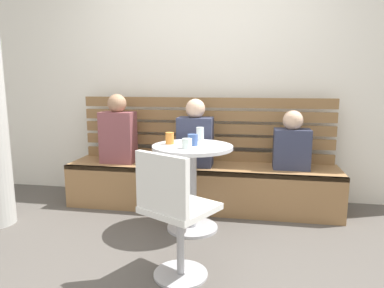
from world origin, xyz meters
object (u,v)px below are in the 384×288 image
(cafe_table, at_px, (192,171))
(cup_mug_blue, at_px, (193,140))
(cup_glass_tall, at_px, (200,134))
(cup_glass_short, at_px, (187,143))
(person_child_left, at_px, (195,137))
(white_chair, at_px, (174,211))
(cup_tumbler_orange, at_px, (170,138))
(cup_espresso_small, at_px, (191,139))
(person_child_middle, at_px, (292,143))
(booth_bench, at_px, (201,186))
(person_adult, at_px, (118,132))

(cafe_table, distance_m, cup_mug_blue, 0.27)
(cup_glass_tall, xyz_separation_m, cup_glass_short, (-0.04, -0.41, -0.02))
(person_child_left, bearing_deg, cafe_table, -82.98)
(white_chair, distance_m, cup_tumbler_orange, 0.93)
(cup_glass_short, height_order, cup_espresso_small, cup_glass_short)
(person_child_middle, bearing_deg, cup_tumbler_orange, -153.53)
(cafe_table, height_order, cup_glass_tall, cup_glass_tall)
(booth_bench, xyz_separation_m, cup_glass_short, (-0.01, -0.68, 0.56))
(booth_bench, relative_size, cup_espresso_small, 48.21)
(cup_espresso_small, bearing_deg, cup_glass_short, -86.36)
(cup_glass_tall, xyz_separation_m, cup_espresso_small, (-0.06, -0.12, -0.03))
(person_child_left, height_order, cup_mug_blue, person_child_left)
(booth_bench, relative_size, person_adult, 3.84)
(cup_espresso_small, bearing_deg, person_child_left, 93.81)
(cafe_table, relative_size, cup_tumbler_orange, 7.40)
(booth_bench, height_order, cup_espresso_small, cup_espresso_small)
(cafe_table, bearing_deg, cup_espresso_small, 104.26)
(person_child_left, distance_m, cup_glass_short, 0.65)
(cup_tumbler_orange, distance_m, cup_espresso_small, 0.21)
(white_chair, xyz_separation_m, cup_glass_short, (-0.05, 0.67, 0.32))
(booth_bench, height_order, cafe_table, cafe_table)
(cup_tumbler_orange, bearing_deg, cup_mug_blue, -9.84)
(cup_glass_tall, bearing_deg, cup_glass_short, -96.04)
(person_adult, distance_m, cup_espresso_small, 0.92)
(booth_bench, height_order, white_chair, white_chair)
(person_child_middle, relative_size, cup_glass_short, 7.04)
(person_child_middle, bearing_deg, cafe_table, -146.71)
(cafe_table, bearing_deg, cup_glass_short, -99.13)
(cup_tumbler_orange, bearing_deg, cup_espresso_small, 36.29)
(person_child_left, bearing_deg, cup_tumbler_orange, -106.25)
(white_chair, relative_size, cup_mug_blue, 8.95)
(cup_mug_blue, bearing_deg, person_adult, 148.54)
(white_chair, distance_m, cup_glass_short, 0.75)
(white_chair, height_order, cup_glass_tall, cup_glass_tall)
(cup_tumbler_orange, height_order, cup_glass_tall, cup_glass_tall)
(person_child_middle, bearing_deg, cup_mug_blue, -146.62)
(booth_bench, xyz_separation_m, white_chair, (0.04, -1.36, 0.24))
(cup_tumbler_orange, bearing_deg, cup_glass_tall, 46.37)
(person_adult, distance_m, cup_glass_short, 1.08)
(person_child_left, distance_m, cup_tumbler_orange, 0.51)
(person_adult, bearing_deg, booth_bench, 1.06)
(person_child_middle, bearing_deg, person_adult, -178.94)
(person_child_middle, xyz_separation_m, cup_glass_tall, (-0.84, -0.29, 0.12))
(person_child_left, height_order, cup_glass_short, person_child_left)
(person_child_left, relative_size, cup_tumbler_orange, 6.63)
(white_chair, xyz_separation_m, person_child_middle, (0.84, 1.37, 0.22))
(booth_bench, xyz_separation_m, cup_mug_blue, (0.01, -0.55, 0.57))
(cafe_table, bearing_deg, cup_glass_tall, 85.48)
(booth_bench, distance_m, cup_espresso_small, 0.67)
(person_adult, xyz_separation_m, cup_glass_tall, (0.89, -0.26, 0.05))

